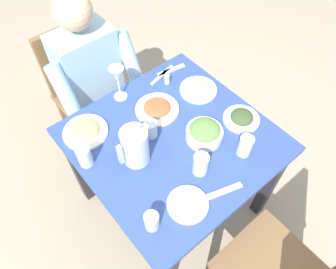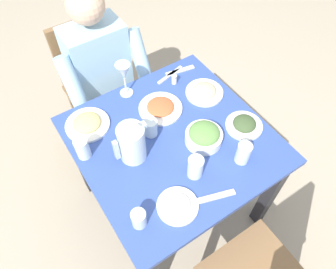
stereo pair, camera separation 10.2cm
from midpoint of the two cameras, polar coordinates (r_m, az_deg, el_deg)
ground_plane at (r=2.13m, az=-0.72°, el=-11.79°), size 8.00×8.00×0.00m
dining_table at (r=1.62m, az=-0.93°, el=-3.16°), size 0.88×0.88×0.70m
chair_near at (r=2.11m, az=-15.78°, el=8.14°), size 0.40×0.40×0.88m
diner_near at (r=1.87m, az=-13.65°, el=7.98°), size 0.48×0.53×1.17m
water_pitcher at (r=1.39m, az=-8.00°, el=-2.20°), size 0.16×0.12×0.19m
salad_bowl at (r=1.49m, az=4.54°, el=0.29°), size 0.17×0.17×0.09m
plate_yoghurt at (r=1.34m, az=1.28°, el=-12.31°), size 0.17×0.17×0.04m
plate_fries at (r=1.59m, az=-16.30°, el=0.55°), size 0.22×0.22×0.05m
plate_beans at (r=1.71m, az=3.70°, el=8.07°), size 0.20×0.20×0.05m
plate_dolmas at (r=1.60m, az=11.17°, el=2.85°), size 0.18×0.18×0.05m
plate_rice_curry at (r=1.62m, az=-3.77°, el=4.57°), size 0.22×0.22×0.04m
water_glass_near_left at (r=1.46m, az=11.62°, el=-2.08°), size 0.06×0.06×0.11m
water_glass_far_right at (r=1.50m, az=-5.04°, el=0.86°), size 0.06×0.06×0.09m
water_glass_by_pitcher at (r=1.46m, az=-16.56°, el=-3.83°), size 0.06×0.06×0.11m
water_glass_far_left at (r=1.28m, az=-5.29°, el=-15.19°), size 0.06×0.06×0.09m
water_glass_center at (r=1.38m, az=3.71°, el=-5.39°), size 0.07×0.07×0.11m
wine_glass at (r=1.62m, az=-10.81°, el=9.97°), size 0.08×0.08×0.20m
salt_shaker at (r=1.74m, az=-1.88°, el=9.75°), size 0.03×0.03×0.05m
fork_near at (r=1.38m, az=7.77°, el=-10.06°), size 0.17×0.08×0.01m
knife_near at (r=1.80m, az=-2.75°, el=10.45°), size 0.18×0.06×0.01m
fork_far at (r=1.83m, az=-1.06°, el=11.32°), size 0.17×0.06×0.01m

